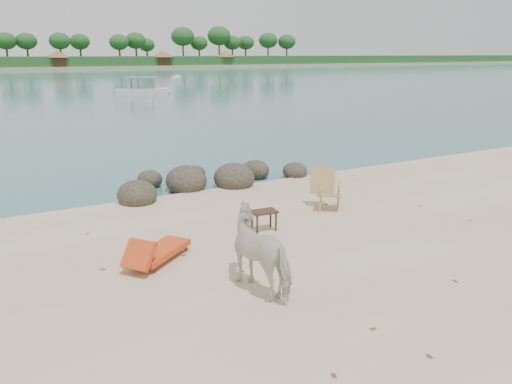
{
  "coord_description": "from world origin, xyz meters",
  "views": [
    {
      "loc": [
        -5.68,
        -7.11,
        3.92
      ],
      "look_at": [
        -0.54,
        2.0,
        1.0
      ],
      "focal_mm": 35.0,
      "sensor_mm": 36.0,
      "label": 1
    }
  ],
  "objects_px": {
    "cow": "(265,252)",
    "lounge_chair": "(160,249)",
    "boulders": "(206,181)",
    "side_table": "(264,222)",
    "deck_chair": "(330,190)"
  },
  "relations": [
    {
      "from": "side_table",
      "to": "boulders",
      "type": "bearing_deg",
      "value": 88.89
    },
    {
      "from": "boulders",
      "to": "lounge_chair",
      "type": "height_order",
      "value": "boulders"
    },
    {
      "from": "side_table",
      "to": "deck_chair",
      "type": "height_order",
      "value": "deck_chair"
    },
    {
      "from": "boulders",
      "to": "deck_chair",
      "type": "bearing_deg",
      "value": -64.14
    },
    {
      "from": "deck_chair",
      "to": "lounge_chair",
      "type": "bearing_deg",
      "value": -127.86
    },
    {
      "from": "cow",
      "to": "lounge_chair",
      "type": "relative_size",
      "value": 0.95
    },
    {
      "from": "side_table",
      "to": "deck_chair",
      "type": "xyz_separation_m",
      "value": [
        2.27,
        0.54,
        0.3
      ]
    },
    {
      "from": "deck_chair",
      "to": "cow",
      "type": "bearing_deg",
      "value": -100.1
    },
    {
      "from": "boulders",
      "to": "deck_chair",
      "type": "xyz_separation_m",
      "value": [
        1.81,
        -3.73,
        0.35
      ]
    },
    {
      "from": "cow",
      "to": "lounge_chair",
      "type": "distance_m",
      "value": 2.39
    },
    {
      "from": "lounge_chair",
      "to": "deck_chair",
      "type": "height_order",
      "value": "deck_chair"
    },
    {
      "from": "boulders",
      "to": "side_table",
      "type": "height_order",
      "value": "boulders"
    },
    {
      "from": "side_table",
      "to": "deck_chair",
      "type": "bearing_deg",
      "value": 18.54
    },
    {
      "from": "cow",
      "to": "deck_chair",
      "type": "distance_m",
      "value": 4.81
    },
    {
      "from": "side_table",
      "to": "lounge_chair",
      "type": "relative_size",
      "value": 0.33
    }
  ]
}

